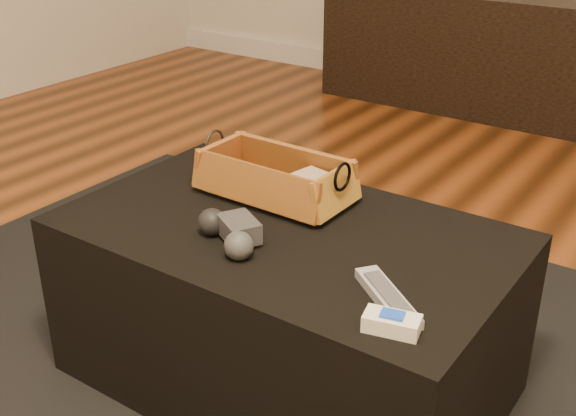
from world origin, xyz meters
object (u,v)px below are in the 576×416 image
Objects in this scene: cream_gadget at (392,323)px; wicker_basket at (275,180)px; media_cabinet at (471,51)px; ottoman at (286,306)px; tv_remote at (265,188)px; game_controller at (231,232)px; silver_remote at (387,297)px.

wicker_basket is at bearing 145.45° from cream_gadget.
ottoman is (0.51, -2.38, -0.07)m from media_cabinet.
tv_remote is 1.03× the size of game_controller.
silver_remote is (0.46, -0.25, -0.01)m from tv_remote.
tv_remote is at bearing -80.68° from media_cabinet.
media_cabinet is 7.74× the size of game_controller.
wicker_basket reaches higher than ottoman.
game_controller is 1.03× the size of silver_remote.
media_cabinet reaches higher than silver_remote.
cream_gadget is (0.51, -0.32, -0.01)m from tv_remote.
ottoman is 0.29m from tv_remote.
tv_remote is 1.06× the size of silver_remote.
wicker_basket is 2.04× the size of silver_remote.
game_controller is (-0.05, -0.13, 0.24)m from ottoman.
media_cabinet is 2.31m from tv_remote.
game_controller reaches higher than cream_gadget.
wicker_basket reaches higher than tv_remote.
silver_remote is 1.78× the size of cream_gadget.
cream_gadget reaches higher than silver_remote.
cream_gadget is (0.43, -0.09, -0.01)m from game_controller.
silver_remote is at bearing -23.50° from ottoman.
media_cabinet is at bearing 102.01° from ottoman.
cream_gadget is at bearing -37.50° from tv_remote.
wicker_basket is at bearing 133.92° from ottoman.
wicker_basket is 1.98× the size of game_controller.
tv_remote is 0.03m from wicker_basket.
wicker_basket is 0.60m from cream_gadget.
wicker_basket reaches higher than cream_gadget.
silver_remote is (0.33, -0.14, 0.22)m from ottoman.
tv_remote is 1.88× the size of cream_gadget.
game_controller is at bearing -75.59° from tv_remote.
tv_remote is 0.60m from cream_gadget.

